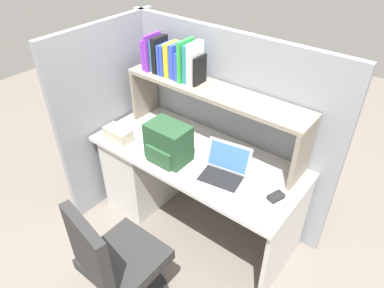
% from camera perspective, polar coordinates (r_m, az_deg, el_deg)
% --- Properties ---
extents(ground_plane, '(8.00, 8.00, 0.00)m').
position_cam_1_polar(ground_plane, '(3.08, 0.59, -12.49)').
color(ground_plane, slate).
extents(desk, '(1.60, 0.70, 0.73)m').
position_cam_1_polar(desk, '(2.99, -5.29, -3.80)').
color(desk, silver).
rests_on(desk, ground_plane).
extents(cubicle_partition_rear, '(1.84, 0.05, 1.55)m').
position_cam_1_polar(cubicle_partition_rear, '(2.82, 5.42, 2.78)').
color(cubicle_partition_rear, gray).
rests_on(cubicle_partition_rear, ground_plane).
extents(cubicle_partition_left, '(0.05, 1.06, 1.55)m').
position_cam_1_polar(cubicle_partition_left, '(3.04, -12.75, 4.65)').
color(cubicle_partition_left, gray).
rests_on(cubicle_partition_left, ground_plane).
extents(overhead_hutch, '(1.44, 0.28, 0.45)m').
position_cam_1_polar(overhead_hutch, '(2.53, 3.53, 6.89)').
color(overhead_hutch, gray).
rests_on(overhead_hutch, desk).
extents(reference_books_on_shelf, '(0.50, 0.18, 0.30)m').
position_cam_1_polar(reference_books_on_shelf, '(2.63, -3.02, 13.59)').
color(reference_books_on_shelf, purple).
rests_on(reference_books_on_shelf, overhead_hutch).
extents(laptop, '(0.35, 0.31, 0.22)m').
position_cam_1_polar(laptop, '(2.37, 5.16, -4.33)').
color(laptop, '#B7BABF').
rests_on(laptop, desk).
extents(backpack, '(0.30, 0.23, 0.28)m').
position_cam_1_polar(backpack, '(2.47, -3.93, 0.12)').
color(backpack, '#264C2D').
rests_on(backpack, desk).
extents(computer_mouse, '(0.09, 0.12, 0.03)m').
position_cam_1_polar(computer_mouse, '(2.29, 13.46, -8.31)').
color(computer_mouse, '#262628').
rests_on(computer_mouse, desk).
extents(paper_cup, '(0.08, 0.08, 0.11)m').
position_cam_1_polar(paper_cup, '(2.23, 9.50, -7.74)').
color(paper_cup, white).
rests_on(paper_cup, desk).
extents(tissue_box, '(0.22, 0.12, 0.10)m').
position_cam_1_polar(tissue_box, '(2.77, -11.89, 1.56)').
color(tissue_box, '#BFB299').
rests_on(tissue_box, desk).
extents(office_chair, '(0.52, 0.52, 0.93)m').
position_cam_1_polar(office_chair, '(2.36, -11.88, -19.32)').
color(office_chair, black).
rests_on(office_chair, ground_plane).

